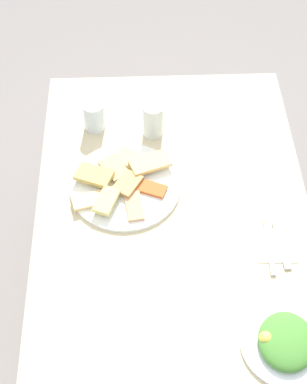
# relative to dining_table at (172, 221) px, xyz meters

# --- Properties ---
(ground_plane) EXTENTS (6.00, 6.00, 0.00)m
(ground_plane) POSITION_rel_dining_table_xyz_m (0.00, 0.00, -0.66)
(ground_plane) COLOR gray
(dining_table) EXTENTS (1.19, 0.83, 0.75)m
(dining_table) POSITION_rel_dining_table_xyz_m (0.00, 0.00, 0.00)
(dining_table) COLOR beige
(dining_table) RESTS_ON ground_plane
(pide_platter) EXTENTS (0.35, 0.35, 0.04)m
(pide_platter) POSITION_rel_dining_table_xyz_m (-0.08, -0.15, 0.09)
(pide_platter) COLOR white
(pide_platter) RESTS_ON dining_table
(salad_plate_greens) EXTENTS (0.23, 0.23, 0.05)m
(salad_plate_greens) POSITION_rel_dining_table_xyz_m (0.45, 0.26, 0.10)
(salad_plate_greens) COLOR white
(salad_plate_greens) RESTS_ON dining_table
(soda_can) EXTENTS (0.09, 0.09, 0.12)m
(soda_can) POSITION_rel_dining_table_xyz_m (-0.31, -0.05, 0.14)
(soda_can) COLOR silver
(soda_can) RESTS_ON dining_table
(drinking_glass) EXTENTS (0.07, 0.07, 0.10)m
(drinking_glass) POSITION_rel_dining_table_xyz_m (-0.34, -0.24, 0.13)
(drinking_glass) COLOR silver
(drinking_glass) RESTS_ON dining_table
(paper_napkin) EXTENTS (0.12, 0.12, 0.00)m
(paper_napkin) POSITION_rel_dining_table_xyz_m (0.16, 0.29, 0.08)
(paper_napkin) COLOR white
(paper_napkin) RESTS_ON dining_table
(fork) EXTENTS (0.20, 0.02, 0.00)m
(fork) POSITION_rel_dining_table_xyz_m (0.16, 0.27, 0.09)
(fork) COLOR silver
(fork) RESTS_ON paper_napkin
(spoon) EXTENTS (0.16, 0.03, 0.00)m
(spoon) POSITION_rel_dining_table_xyz_m (0.16, 0.30, 0.09)
(spoon) COLOR silver
(spoon) RESTS_ON paper_napkin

